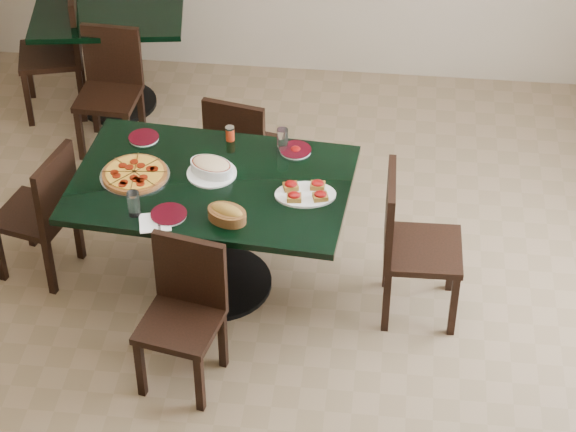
# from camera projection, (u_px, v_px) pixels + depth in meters

# --- Properties ---
(floor) EXTENTS (5.50, 5.50, 0.00)m
(floor) POSITION_uv_depth(u_px,v_px,m) (260.00, 323.00, 6.29)
(floor) COLOR brown
(floor) RESTS_ON ground
(room_shell) EXTENTS (5.50, 5.50, 5.50)m
(room_shell) POSITION_uv_depth(u_px,v_px,m) (460.00, 0.00, 6.82)
(room_shell) COLOR white
(room_shell) RESTS_ON floor
(main_table) EXTENTS (1.57, 1.08, 0.75)m
(main_table) POSITION_uv_depth(u_px,v_px,m) (213.00, 208.00, 6.19)
(main_table) COLOR black
(main_table) RESTS_ON floor
(back_table) EXTENTS (1.11, 0.88, 0.75)m
(back_table) POSITION_uv_depth(u_px,v_px,m) (111.00, 40.00, 7.72)
(back_table) COLOR black
(back_table) RESTS_ON floor
(chair_far) EXTENTS (0.46, 0.46, 0.82)m
(chair_far) POSITION_uv_depth(u_px,v_px,m) (240.00, 147.00, 6.84)
(chair_far) COLOR black
(chair_far) RESTS_ON floor
(chair_near) EXTENTS (0.46, 0.46, 0.83)m
(chair_near) POSITION_uv_depth(u_px,v_px,m) (185.00, 306.00, 5.73)
(chair_near) COLOR black
(chair_near) RESTS_ON floor
(chair_right) EXTENTS (0.44, 0.44, 0.91)m
(chair_right) POSITION_uv_depth(u_px,v_px,m) (408.00, 239.00, 6.07)
(chair_right) COLOR black
(chair_right) RESTS_ON floor
(chair_left) EXTENTS (0.48, 0.48, 0.84)m
(chair_left) POSITION_uv_depth(u_px,v_px,m) (44.00, 209.00, 6.35)
(chair_left) COLOR black
(chair_left) RESTS_ON floor
(back_chair_near) EXTENTS (0.41, 0.41, 0.83)m
(back_chair_near) POSITION_uv_depth(u_px,v_px,m) (111.00, 83.00, 7.40)
(back_chair_near) COLOR black
(back_chair_near) RESTS_ON floor
(back_chair_left) EXTENTS (0.52, 0.52, 0.91)m
(back_chair_left) POSITION_uv_depth(u_px,v_px,m) (62.00, 45.00, 7.70)
(back_chair_left) COLOR black
(back_chair_left) RESTS_ON floor
(pepperoni_pizza) EXTENTS (0.38, 0.38, 0.04)m
(pepperoni_pizza) POSITION_uv_depth(u_px,v_px,m) (135.00, 174.00, 6.10)
(pepperoni_pizza) COLOR silver
(pepperoni_pizza) RESTS_ON main_table
(lasagna_casserole) EXTENTS (0.29, 0.27, 0.09)m
(lasagna_casserole) POSITION_uv_depth(u_px,v_px,m) (211.00, 167.00, 6.10)
(lasagna_casserole) COLOR white
(lasagna_casserole) RESTS_ON main_table
(bread_basket) EXTENTS (0.26, 0.22, 0.09)m
(bread_basket) POSITION_uv_depth(u_px,v_px,m) (227.00, 214.00, 5.79)
(bread_basket) COLOR brown
(bread_basket) RESTS_ON main_table
(bruschetta_platter) EXTENTS (0.36, 0.27, 0.05)m
(bruschetta_platter) POSITION_uv_depth(u_px,v_px,m) (305.00, 192.00, 5.96)
(bruschetta_platter) COLOR white
(bruschetta_platter) RESTS_ON main_table
(side_plate_near) EXTENTS (0.19, 0.19, 0.02)m
(side_plate_near) POSITION_uv_depth(u_px,v_px,m) (169.00, 215.00, 5.84)
(side_plate_near) COLOR white
(side_plate_near) RESTS_ON main_table
(side_plate_far_r) EXTENTS (0.18, 0.18, 0.03)m
(side_plate_far_r) POSITION_uv_depth(u_px,v_px,m) (296.00, 150.00, 6.29)
(side_plate_far_r) COLOR white
(side_plate_far_r) RESTS_ON main_table
(side_plate_far_l) EXTENTS (0.17, 0.17, 0.02)m
(side_plate_far_l) POSITION_uv_depth(u_px,v_px,m) (144.00, 138.00, 6.39)
(side_plate_far_l) COLOR white
(side_plate_far_l) RESTS_ON main_table
(napkin_setting) EXTENTS (0.20, 0.20, 0.01)m
(napkin_setting) POSITION_uv_depth(u_px,v_px,m) (155.00, 222.00, 5.80)
(napkin_setting) COLOR white
(napkin_setting) RESTS_ON main_table
(water_glass_a) EXTENTS (0.06, 0.06, 0.13)m
(water_glass_a) POSITION_uv_depth(u_px,v_px,m) (282.00, 140.00, 6.27)
(water_glass_a) COLOR white
(water_glass_a) RESTS_ON main_table
(water_glass_b) EXTENTS (0.07, 0.07, 0.14)m
(water_glass_b) POSITION_uv_depth(u_px,v_px,m) (134.00, 204.00, 5.81)
(water_glass_b) COLOR white
(water_glass_b) RESTS_ON main_table
(pepper_shaker) EXTENTS (0.05, 0.05, 0.09)m
(pepper_shaker) POSITION_uv_depth(u_px,v_px,m) (230.00, 133.00, 6.36)
(pepper_shaker) COLOR red
(pepper_shaker) RESTS_ON main_table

